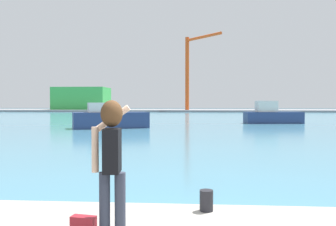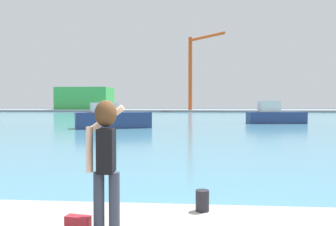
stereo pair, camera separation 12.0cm
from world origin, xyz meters
The scene contains 10 objects.
ground_plane centered at (0.00, 50.00, 0.00)m, with size 220.00×220.00×0.00m, color #334751.
harbor_water centered at (0.00, 52.00, 0.01)m, with size 140.00×100.00×0.02m, color teal.
far_shore_dock centered at (0.00, 92.00, 0.26)m, with size 140.00×20.00×0.51m, color gray.
person_photographer centered at (-1.10, 0.51, 1.56)m, with size 0.53×0.55×1.74m.
handbag centered at (-1.48, 0.53, 0.61)m, with size 0.32×0.14×0.24m, color maroon.
harbor_bollard centered at (0.14, 1.64, 0.66)m, with size 0.21×0.21×0.33m, color black.
boat_moored centered at (-7.43, 26.30, 0.87)m, with size 6.86×4.53×2.25m.
boat_moored_2 centered at (8.50, 34.81, 0.89)m, with size 6.32×2.60×2.45m.
warehouse_left centered at (-31.31, 91.77, 3.58)m, with size 14.39×9.65×6.14m, color green.
port_crane centered at (-0.72, 85.51, 11.96)m, with size 8.75×9.66×18.79m.
Camera 1 is at (-0.06, -3.83, 2.19)m, focal length 37.18 mm.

